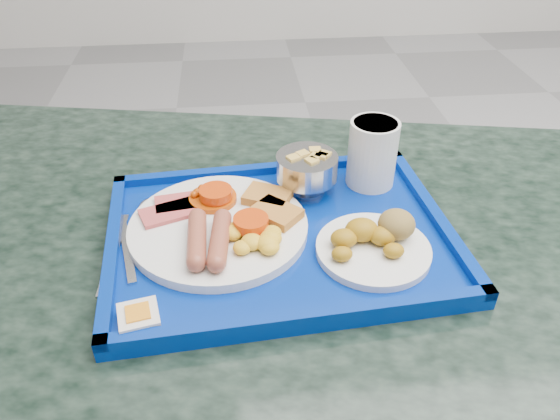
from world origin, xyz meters
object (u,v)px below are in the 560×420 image
at_px(juice_cup, 373,151).
at_px(bread_plate, 375,241).
at_px(tray, 280,237).
at_px(main_plate, 223,225).
at_px(fruit_bowl, 307,168).
at_px(table, 258,332).

bearing_deg(juice_cup, bread_plate, -100.86).
height_order(tray, juice_cup, juice_cup).
height_order(main_plate, fruit_bowl, fruit_bowl).
relative_size(bread_plate, juice_cup, 1.46).
bearing_deg(tray, juice_cup, 37.36).
distance_m(bread_plate, juice_cup, 0.17).
height_order(bread_plate, juice_cup, juice_cup).
height_order(tray, main_plate, main_plate).
bearing_deg(juice_cup, tray, -142.64).
height_order(table, juice_cup, juice_cup).
distance_m(table, tray, 0.20).
bearing_deg(bread_plate, juice_cup, 79.14).
distance_m(table, bread_plate, 0.27).
bearing_deg(tray, table, 169.96).
distance_m(tray, fruit_bowl, 0.12).
bearing_deg(main_plate, table, -6.38).
relative_size(tray, fruit_bowl, 5.30).
xyz_separation_m(table, bread_plate, (0.16, -0.05, 0.22)).
height_order(table, main_plate, main_plate).
distance_m(main_plate, juice_cup, 0.26).
distance_m(tray, main_plate, 0.08).
distance_m(main_plate, fruit_bowl, 0.16).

